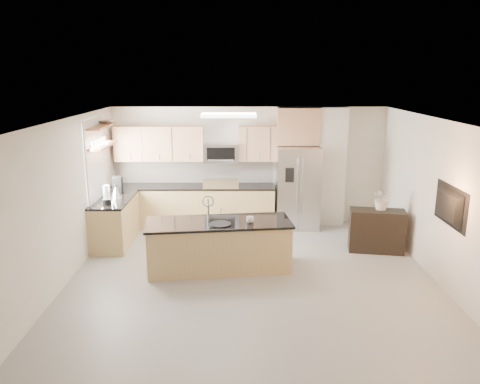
{
  "coord_description": "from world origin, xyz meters",
  "views": [
    {
      "loc": [
        -0.23,
        -7.0,
        3.29
      ],
      "look_at": [
        -0.2,
        1.3,
        1.19
      ],
      "focal_mm": 35.0,
      "sensor_mm": 36.0,
      "label": 1
    }
  ],
  "objects_px": {
    "range": "(221,205)",
    "television": "(445,206)",
    "coffee_maker": "(118,185)",
    "kettle": "(116,192)",
    "island": "(219,245)",
    "credenza": "(377,231)",
    "microwave": "(221,153)",
    "platter": "(220,224)",
    "bowl": "(106,121)",
    "flower_vase": "(383,193)",
    "refrigerator": "(297,187)",
    "cup": "(250,220)",
    "blender": "(107,196)"
  },
  "relations": [
    {
      "from": "television",
      "to": "island",
      "type": "bearing_deg",
      "value": 77.39
    },
    {
      "from": "television",
      "to": "cup",
      "type": "bearing_deg",
      "value": 76.35
    },
    {
      "from": "refrigerator",
      "to": "platter",
      "type": "relative_size",
      "value": 4.85
    },
    {
      "from": "microwave",
      "to": "blender",
      "type": "height_order",
      "value": "microwave"
    },
    {
      "from": "microwave",
      "to": "refrigerator",
      "type": "bearing_deg",
      "value": -5.86
    },
    {
      "from": "flower_vase",
      "to": "kettle",
      "type": "bearing_deg",
      "value": 175.12
    },
    {
      "from": "island",
      "to": "coffee_maker",
      "type": "height_order",
      "value": "island"
    },
    {
      "from": "cup",
      "to": "kettle",
      "type": "relative_size",
      "value": 0.48
    },
    {
      "from": "credenza",
      "to": "blender",
      "type": "distance_m",
      "value": 5.11
    },
    {
      "from": "microwave",
      "to": "television",
      "type": "xyz_separation_m",
      "value": [
        3.51,
        -3.24,
        -0.28
      ]
    },
    {
      "from": "kettle",
      "to": "bowl",
      "type": "bearing_deg",
      "value": 118.13
    },
    {
      "from": "refrigerator",
      "to": "blender",
      "type": "xyz_separation_m",
      "value": [
        -3.73,
        -1.47,
        0.19
      ]
    },
    {
      "from": "coffee_maker",
      "to": "television",
      "type": "distance_m",
      "value": 6.14
    },
    {
      "from": "blender",
      "to": "coffee_maker",
      "type": "relative_size",
      "value": 1.1
    },
    {
      "from": "kettle",
      "to": "television",
      "type": "bearing_deg",
      "value": -20.53
    },
    {
      "from": "range",
      "to": "microwave",
      "type": "distance_m",
      "value": 1.16
    },
    {
      "from": "coffee_maker",
      "to": "blender",
      "type": "bearing_deg",
      "value": -88.71
    },
    {
      "from": "platter",
      "to": "credenza",
      "type": "bearing_deg",
      "value": 18.6
    },
    {
      "from": "range",
      "to": "blender",
      "type": "relative_size",
      "value": 3.07
    },
    {
      "from": "credenza",
      "to": "flower_vase",
      "type": "relative_size",
      "value": 1.54
    },
    {
      "from": "island",
      "to": "bowl",
      "type": "distance_m",
      "value": 3.46
    },
    {
      "from": "platter",
      "to": "flower_vase",
      "type": "bearing_deg",
      "value": 18.94
    },
    {
      "from": "range",
      "to": "kettle",
      "type": "relative_size",
      "value": 4.09
    },
    {
      "from": "kettle",
      "to": "coffee_maker",
      "type": "relative_size",
      "value": 0.83
    },
    {
      "from": "microwave",
      "to": "flower_vase",
      "type": "xyz_separation_m",
      "value": [
        3.07,
        -1.61,
        -0.49
      ]
    },
    {
      "from": "coffee_maker",
      "to": "television",
      "type": "relative_size",
      "value": 0.31
    },
    {
      "from": "flower_vase",
      "to": "coffee_maker",
      "type": "bearing_deg",
      "value": 170.58
    },
    {
      "from": "bowl",
      "to": "platter",
      "type": "bearing_deg",
      "value": -39.13
    },
    {
      "from": "range",
      "to": "television",
      "type": "height_order",
      "value": "television"
    },
    {
      "from": "refrigerator",
      "to": "coffee_maker",
      "type": "height_order",
      "value": "refrigerator"
    },
    {
      "from": "blender",
      "to": "television",
      "type": "distance_m",
      "value": 5.82
    },
    {
      "from": "coffee_maker",
      "to": "platter",
      "type": "bearing_deg",
      "value": -41.1
    },
    {
      "from": "coffee_maker",
      "to": "bowl",
      "type": "distance_m",
      "value": 1.31
    },
    {
      "from": "refrigerator",
      "to": "television",
      "type": "height_order",
      "value": "refrigerator"
    },
    {
      "from": "coffee_maker",
      "to": "kettle",
      "type": "bearing_deg",
      "value": -80.57
    },
    {
      "from": "island",
      "to": "credenza",
      "type": "height_order",
      "value": "island"
    },
    {
      "from": "platter",
      "to": "television",
      "type": "relative_size",
      "value": 0.34
    },
    {
      "from": "bowl",
      "to": "microwave",
      "type": "bearing_deg",
      "value": 18.47
    },
    {
      "from": "cup",
      "to": "blender",
      "type": "distance_m",
      "value": 2.8
    },
    {
      "from": "microwave",
      "to": "bowl",
      "type": "bearing_deg",
      "value": -161.53
    },
    {
      "from": "refrigerator",
      "to": "blender",
      "type": "relative_size",
      "value": 4.8
    },
    {
      "from": "kettle",
      "to": "flower_vase",
      "type": "relative_size",
      "value": 0.43
    },
    {
      "from": "microwave",
      "to": "range",
      "type": "bearing_deg",
      "value": -90.0
    },
    {
      "from": "coffee_maker",
      "to": "bowl",
      "type": "relative_size",
      "value": 0.91
    },
    {
      "from": "island",
      "to": "kettle",
      "type": "height_order",
      "value": "island"
    },
    {
      "from": "refrigerator",
      "to": "cup",
      "type": "distance_m",
      "value": 2.6
    },
    {
      "from": "microwave",
      "to": "flower_vase",
      "type": "height_order",
      "value": "microwave"
    },
    {
      "from": "refrigerator",
      "to": "bowl",
      "type": "relative_size",
      "value": 4.78
    },
    {
      "from": "microwave",
      "to": "television",
      "type": "relative_size",
      "value": 0.71
    },
    {
      "from": "platter",
      "to": "bowl",
      "type": "xyz_separation_m",
      "value": [
        -2.32,
        1.89,
        1.52
      ]
    }
  ]
}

